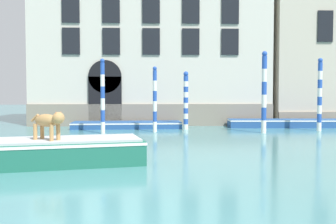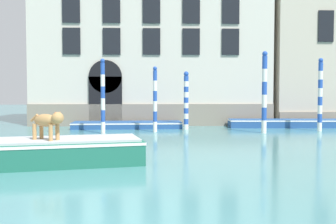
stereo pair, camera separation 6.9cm
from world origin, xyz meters
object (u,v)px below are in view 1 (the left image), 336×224
object	(u,v)px
mooring_pole_0	(155,99)
mooring_pole_3	(320,94)
boat_foreground	(23,152)
mooring_pole_1	(103,96)
boat_moored_far	(286,123)
dog_on_deck	(49,121)
mooring_pole_4	(186,100)
mooring_pole_2	(264,92)
boat_moored_near_palazzo	(127,125)

from	to	relation	value
mooring_pole_0	mooring_pole_3	bearing A→B (deg)	0.95
boat_foreground	mooring_pole_1	xyz separation A→B (m)	(1.19, 8.70, 1.51)
mooring_pole_3	boat_moored_far	bearing A→B (deg)	112.89
dog_on_deck	mooring_pole_4	size ratio (longest dim) A/B	0.34
boat_foreground	mooring_pole_3	bearing A→B (deg)	24.71
mooring_pole_0	mooring_pole_3	xyz separation A→B (m)	(8.91, 0.15, 0.24)
mooring_pole_1	mooring_pole_4	world-z (taller)	mooring_pole_1
boat_foreground	mooring_pole_2	world-z (taller)	mooring_pole_2
boat_foreground	boat_moored_far	world-z (taller)	boat_foreground
dog_on_deck	boat_moored_far	bearing A→B (deg)	79.98
boat_moored_far	mooring_pole_4	bearing A→B (deg)	-165.79
boat_foreground	mooring_pole_0	distance (m)	10.29
mooring_pole_3	mooring_pole_4	distance (m)	7.25
boat_foreground	mooring_pole_4	size ratio (longest dim) A/B	2.17
mooring_pole_2	mooring_pole_4	world-z (taller)	mooring_pole_2
dog_on_deck	boat_moored_near_palazzo	xyz separation A→B (m)	(1.43, 11.88, -1.10)
mooring_pole_1	mooring_pole_0	bearing A→B (deg)	16.02
boat_moored_near_palazzo	mooring_pole_0	size ratio (longest dim) A/B	1.86
dog_on_deck	mooring_pole_1	bearing A→B (deg)	119.58
mooring_pole_0	mooring_pole_2	distance (m)	5.66
boat_moored_far	mooring_pole_2	bearing A→B (deg)	-122.56
boat_moored_near_palazzo	mooring_pole_4	bearing A→B (deg)	-20.16
mooring_pole_1	mooring_pole_3	size ratio (longest dim) A/B	0.96
dog_on_deck	mooring_pole_1	world-z (taller)	mooring_pole_1
boat_moored_far	dog_on_deck	bearing A→B (deg)	-129.66
mooring_pole_1	boat_moored_near_palazzo	bearing A→B (deg)	71.57
boat_moored_near_palazzo	mooring_pole_0	bearing A→B (deg)	-57.21
boat_moored_far	mooring_pole_2	world-z (taller)	mooring_pole_2
mooring_pole_2	mooring_pole_4	size ratio (longest dim) A/B	1.28
dog_on_deck	mooring_pole_2	world-z (taller)	mooring_pole_2
boat_moored_near_palazzo	dog_on_deck	bearing A→B (deg)	-99.38
boat_moored_far	mooring_pole_1	world-z (taller)	mooring_pole_1
mooring_pole_0	mooring_pole_3	size ratio (longest dim) A/B	0.88
boat_moored_near_palazzo	boat_moored_far	distance (m)	9.55
mooring_pole_1	mooring_pole_4	bearing A→B (deg)	24.29
mooring_pole_2	mooring_pole_0	bearing A→B (deg)	171.72
boat_foreground	boat_moored_near_palazzo	bearing A→B (deg)	67.07
mooring_pole_1	mooring_pole_2	distance (m)	8.24
boat_moored_near_palazzo	mooring_pole_3	xyz separation A→B (m)	(10.53, -2.15, 1.79)
dog_on_deck	mooring_pole_0	xyz separation A→B (m)	(3.05, 9.59, 0.45)
mooring_pole_0	boat_moored_near_palazzo	bearing A→B (deg)	125.32
boat_moored_near_palazzo	mooring_pole_0	xyz separation A→B (m)	(1.62, -2.29, 1.55)
dog_on_deck	mooring_pole_1	xyz separation A→B (m)	(0.41, 8.83, 0.62)
boat_moored_near_palazzo	mooring_pole_1	size ratio (longest dim) A/B	1.69
boat_moored_near_palazzo	mooring_pole_4	size ratio (longest dim) A/B	1.96
mooring_pole_3	mooring_pole_4	xyz separation A→B (m)	(-7.16, 1.07, -0.33)
mooring_pole_1	mooring_pole_2	world-z (taller)	mooring_pole_2
dog_on_deck	mooring_pole_3	world-z (taller)	mooring_pole_3
boat_moored_far	mooring_pole_1	distance (m)	11.17
mooring_pole_4	mooring_pole_0	bearing A→B (deg)	-145.03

